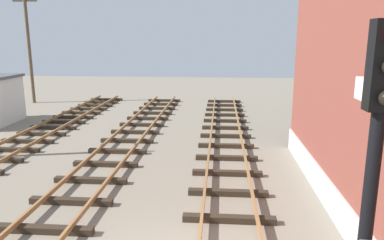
{
  "coord_description": "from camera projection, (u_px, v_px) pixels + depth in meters",
  "views": [
    {
      "loc": [
        1.04,
        -6.46,
        4.82
      ],
      "look_at": [
        -0.08,
        7.63,
        1.66
      ],
      "focal_mm": 34.22,
      "sensor_mm": 36.0,
      "label": 1
    }
  ],
  "objects": [
    {
      "name": "signal_mast",
      "position": [
        373.0,
        170.0,
        4.65
      ],
      "size": [
        0.36,
        0.4,
        5.05
      ],
      "color": "black",
      "rests_on": "ground"
    },
    {
      "name": "utility_pole_far",
      "position": [
        29.0,
        48.0,
        27.2
      ],
      "size": [
        1.8,
        0.24,
        7.9
      ],
      "color": "brown",
      "rests_on": "ground"
    }
  ]
}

